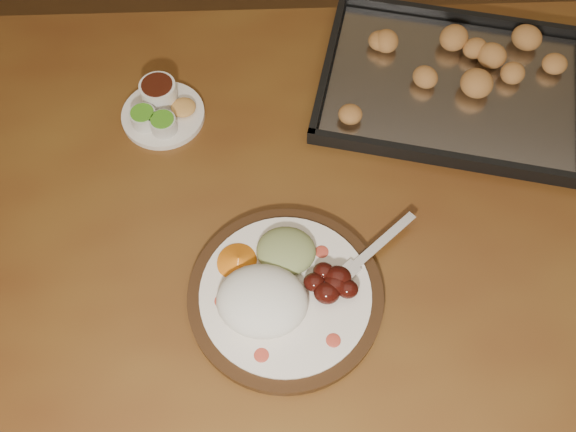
# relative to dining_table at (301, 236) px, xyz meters

# --- Properties ---
(ground) EXTENTS (4.00, 4.00, 0.00)m
(ground) POSITION_rel_dining_table_xyz_m (0.21, -0.02, -0.65)
(ground) COLOR brown
(ground) RESTS_ON ground
(dining_table) EXTENTS (1.63, 1.13, 0.75)m
(dining_table) POSITION_rel_dining_table_xyz_m (0.00, 0.00, 0.00)
(dining_table) COLOR brown
(dining_table) RESTS_ON ground
(dinner_plate) EXTENTS (0.33, 0.30, 0.07)m
(dinner_plate) POSITION_rel_dining_table_xyz_m (-0.01, -0.16, 0.12)
(dinner_plate) COLOR #311C0D
(dinner_plate) RESTS_ON dining_table
(condiment_saucer) EXTENTS (0.14, 0.14, 0.05)m
(condiment_saucer) POSITION_rel_dining_table_xyz_m (-0.26, 0.16, 0.11)
(condiment_saucer) COLOR white
(condiment_saucer) RESTS_ON dining_table
(baking_tray) EXTENTS (0.49, 0.38, 0.05)m
(baking_tray) POSITION_rel_dining_table_xyz_m (0.24, 0.28, 0.11)
(baking_tray) COLOR black
(baking_tray) RESTS_ON dining_table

